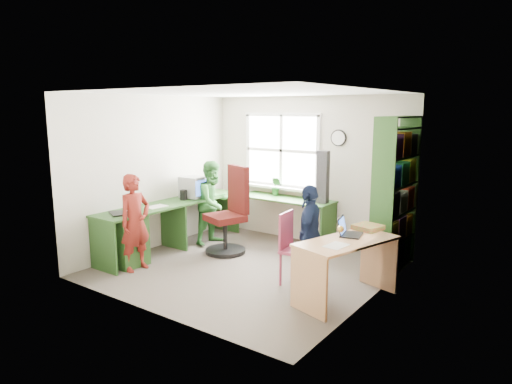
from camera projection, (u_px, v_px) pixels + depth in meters
room at (250, 182)px, 6.20m from camera, size 3.64×3.44×2.44m
l_desk at (164, 227)px, 6.79m from camera, size 2.38×2.95×0.75m
right_desk at (347, 257)px, 5.23m from camera, size 0.90×1.36×0.72m
bookshelf at (395, 198)px, 6.17m from camera, size 0.30×1.02×2.10m
swivel_chair at (230, 216)px, 7.01m from camera, size 0.79×0.79×1.34m
wooden_chair at (294, 245)px, 5.76m from camera, size 0.44×0.44×0.92m
crt_monitor at (193, 187)px, 7.46m from camera, size 0.38×0.35×0.36m
laptop_left at (123, 210)px, 6.37m from camera, size 0.42×0.39×0.23m
laptop_right at (347, 231)px, 5.39m from camera, size 0.32×0.36×0.21m
speaker_a at (184, 195)px, 7.31m from camera, size 0.10×0.10×0.16m
speaker_b at (206, 190)px, 7.72m from camera, size 0.11×0.11×0.18m
cd_tower at (323, 177)px, 7.03m from camera, size 0.18×0.16×0.81m
game_box at (368, 227)px, 5.64m from camera, size 0.36×0.36×0.06m
paper_a at (156, 207)px, 6.82m from camera, size 0.24×0.33×0.00m
paper_b at (336, 246)px, 4.98m from camera, size 0.22×0.30×0.00m
potted_plant at (276, 186)px, 7.67m from camera, size 0.21×0.19×0.32m
person_red at (135, 222)px, 6.21m from camera, size 0.33×0.49×1.33m
person_green at (214, 202)px, 7.46m from camera, size 0.55×0.69×1.37m
person_navy at (310, 233)px, 5.80m from camera, size 0.53×0.80×1.26m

